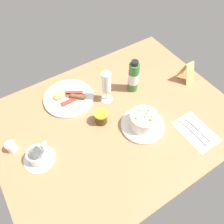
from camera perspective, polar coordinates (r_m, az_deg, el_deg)
ground_plane at (r=107.60cm, az=0.99°, el=-2.20°), size 110.00×84.00×3.00cm
porridge_bowl at (r=101.84cm, az=7.88°, el=-2.34°), size 19.84×19.84×8.86cm
cutlery_setting at (r=109.13cm, az=20.30°, el=-4.45°), size 12.72×19.21×0.90cm
coffee_cup at (r=98.37cm, az=-18.17°, el=-10.51°), size 13.00×13.00×5.76cm
creamer_jug at (r=104.97cm, az=-24.13°, el=-8.01°), size 5.12×4.26×5.00cm
wine_glass at (r=105.63cm, az=-1.46°, el=7.14°), size 6.04×6.04×17.55cm
jam_jar at (r=103.04cm, az=-2.78°, el=-1.38°), size 5.89×5.89×6.28cm
sauce_bottle_green at (r=113.08cm, az=5.43°, el=8.79°), size 5.34×5.34×18.31cm
breakfast_plate at (r=115.30cm, az=-10.91°, el=3.56°), size 24.89×24.89×3.70cm
menu_card at (r=126.15cm, az=18.36°, el=9.77°), size 5.35×8.18×11.14cm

